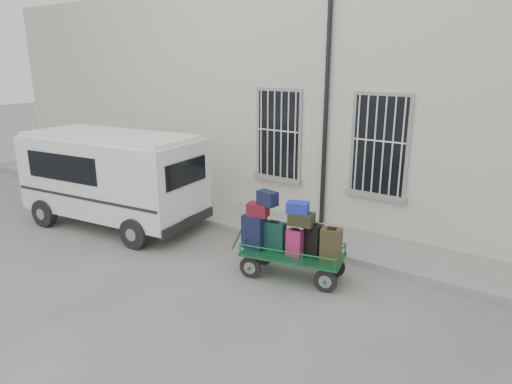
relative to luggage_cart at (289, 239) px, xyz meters
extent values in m
plane|color=#63635E|center=(-1.71, -0.11, -0.80)|extent=(80.00, 80.00, 0.00)
cube|color=beige|center=(-1.71, 5.39, 2.20)|extent=(24.00, 5.00, 6.00)
cylinder|color=black|center=(-0.76, 2.81, 2.00)|extent=(0.11, 0.11, 5.60)
cube|color=black|center=(-2.11, 2.87, 1.45)|extent=(1.20, 0.08, 2.20)
cube|color=gray|center=(-2.11, 2.85, 0.29)|extent=(1.45, 0.22, 0.12)
cube|color=black|center=(0.59, 2.87, 1.45)|extent=(1.20, 0.08, 2.20)
cube|color=gray|center=(0.59, 2.85, 0.29)|extent=(1.45, 0.22, 0.12)
cube|color=gray|center=(-1.71, 2.09, -0.73)|extent=(24.00, 1.70, 0.15)
cylinder|color=black|center=(-0.59, -0.47, -0.58)|extent=(0.44, 0.15, 0.44)
cylinder|color=gray|center=(-0.59, -0.47, -0.58)|extent=(0.25, 0.13, 0.24)
cylinder|color=black|center=(-0.74, 0.18, -0.58)|extent=(0.44, 0.15, 0.44)
cylinder|color=gray|center=(-0.74, 0.18, -0.58)|extent=(0.25, 0.13, 0.24)
cylinder|color=black|center=(0.87, -0.14, -0.58)|extent=(0.44, 0.15, 0.44)
cylinder|color=gray|center=(0.87, -0.14, -0.58)|extent=(0.25, 0.13, 0.24)
cylinder|color=black|center=(0.72, 0.51, -0.58)|extent=(0.44, 0.15, 0.44)
cylinder|color=gray|center=(0.72, 0.51, -0.58)|extent=(0.25, 0.13, 0.24)
cube|color=#155D2E|center=(0.07, 0.02, -0.32)|extent=(2.08, 1.29, 0.04)
cylinder|color=#155D2E|center=(-1.09, -0.24, -0.19)|extent=(0.26, 0.09, 0.49)
cube|color=black|center=(-0.71, -0.18, 0.04)|extent=(0.45, 0.26, 0.67)
cube|color=black|center=(-0.71, -0.18, 0.39)|extent=(0.20, 0.16, 0.03)
cube|color=#0E3227|center=(-0.32, -0.04, -0.01)|extent=(0.45, 0.25, 0.57)
cube|color=black|center=(-0.32, -0.04, 0.29)|extent=(0.19, 0.13, 0.03)
cube|color=#9B1C53|center=(0.15, -0.04, -0.04)|extent=(0.31, 0.19, 0.52)
cube|color=black|center=(0.15, -0.04, 0.23)|extent=(0.14, 0.11, 0.03)
cube|color=black|center=(0.41, 0.20, 0.01)|extent=(0.33, 0.25, 0.61)
cube|color=black|center=(0.41, 0.20, 0.33)|extent=(0.15, 0.14, 0.03)
cube|color=#302B18|center=(0.82, 0.13, 0.02)|extent=(0.44, 0.35, 0.64)
cube|color=black|center=(0.82, 0.13, 0.35)|extent=(0.18, 0.16, 0.03)
cube|color=#591125|center=(-0.63, -0.15, 0.50)|extent=(0.45, 0.34, 0.26)
cube|color=black|center=(0.23, 0.05, 0.43)|extent=(0.51, 0.39, 0.23)
cube|color=black|center=(-0.42, -0.13, 0.77)|extent=(0.43, 0.29, 0.27)
cube|color=#1A169B|center=(0.15, 0.03, 0.65)|extent=(0.47, 0.38, 0.20)
cube|color=white|center=(-5.20, -0.04, 0.53)|extent=(4.80, 2.55, 1.88)
cube|color=white|center=(-5.20, -0.04, 1.51)|extent=(4.57, 2.37, 0.10)
cube|color=black|center=(-7.45, -0.33, 0.90)|extent=(0.41, 1.73, 0.79)
cube|color=black|center=(-5.69, -1.11, 0.84)|extent=(2.28, 0.33, 0.65)
cube|color=black|center=(-2.91, 0.25, 0.84)|extent=(0.23, 1.45, 0.57)
cube|color=black|center=(-2.92, 0.25, -0.36)|extent=(0.35, 1.93, 0.23)
cube|color=white|center=(-2.88, 0.26, -0.12)|extent=(0.09, 0.44, 0.13)
cylinder|color=black|center=(-6.57, -1.18, -0.45)|extent=(0.73, 0.32, 0.71)
cylinder|color=black|center=(-6.82, 0.72, -0.45)|extent=(0.73, 0.32, 0.71)
cylinder|color=black|center=(-3.58, -0.80, -0.45)|extent=(0.73, 0.32, 0.71)
cylinder|color=black|center=(-3.82, 1.10, -0.45)|extent=(0.73, 0.32, 0.71)
camera|label=1|loc=(4.22, -7.00, 3.28)|focal=32.00mm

